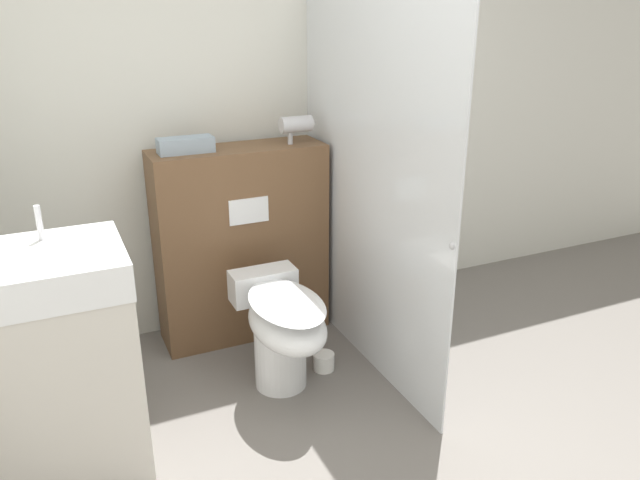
# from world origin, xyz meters

# --- Properties ---
(wall_back) EXTENTS (8.00, 0.06, 2.50)m
(wall_back) POSITION_xyz_m (0.00, 1.89, 1.25)
(wall_back) COLOR silver
(wall_back) RESTS_ON ground_plane
(partition_panel) EXTENTS (0.96, 0.32, 1.12)m
(partition_panel) POSITION_xyz_m (-0.10, 1.64, 0.56)
(partition_panel) COLOR brown
(partition_panel) RESTS_ON ground_plane
(shower_glass) EXTENTS (0.04, 1.52, 1.92)m
(shower_glass) POSITION_xyz_m (0.42, 1.10, 0.96)
(shower_glass) COLOR silver
(shower_glass) RESTS_ON ground_plane
(toilet) EXTENTS (0.34, 0.69, 0.55)m
(toilet) POSITION_xyz_m (-0.11, 1.00, 0.35)
(toilet) COLOR white
(toilet) RESTS_ON ground_plane
(sink_vanity) EXTENTS (0.57, 0.52, 1.13)m
(sink_vanity) POSITION_xyz_m (-1.12, 0.81, 0.50)
(sink_vanity) COLOR beige
(sink_vanity) RESTS_ON ground_plane
(hair_drier) EXTENTS (0.21, 0.09, 0.15)m
(hair_drier) POSITION_xyz_m (0.24, 1.60, 1.22)
(hair_drier) COLOR #B7B7BC
(hair_drier) RESTS_ON partition_panel
(folded_towel) EXTENTS (0.29, 0.12, 0.08)m
(folded_towel) POSITION_xyz_m (-0.38, 1.64, 1.16)
(folded_towel) COLOR #8C9EAD
(folded_towel) RESTS_ON partition_panel
(spare_toilet_roll) EXTENTS (0.11, 0.11, 0.09)m
(spare_toilet_roll) POSITION_xyz_m (0.15, 1.06, 0.05)
(spare_toilet_roll) COLOR white
(spare_toilet_roll) RESTS_ON ground_plane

